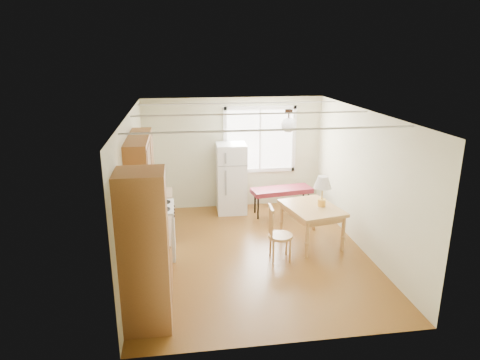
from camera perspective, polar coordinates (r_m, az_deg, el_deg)
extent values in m
cube|color=#563211|center=(7.76, 1.61, -9.68)|extent=(4.60, 5.60, 0.12)
cube|color=white|center=(7.01, 1.78, 8.93)|extent=(4.60, 5.60, 0.12)
cube|color=beige|center=(9.67, -0.87, 3.60)|extent=(4.60, 0.10, 2.50)
cube|color=beige|center=(5.02, 6.69, -9.44)|extent=(4.60, 0.10, 2.50)
cube|color=beige|center=(7.23, -14.13, -1.52)|extent=(0.10, 5.60, 2.50)
cube|color=beige|center=(7.87, 16.17, -0.18)|extent=(0.10, 5.60, 2.50)
cube|color=brown|center=(5.56, -12.63, -9.31)|extent=(0.60, 0.60, 2.10)
cube|color=brown|center=(6.73, -11.72, -10.34)|extent=(0.60, 1.10, 0.86)
cube|color=tan|center=(6.54, -11.86, -6.82)|extent=(0.62, 1.14, 0.04)
cube|color=white|center=(7.67, -11.14, -6.64)|extent=(0.65, 0.76, 0.90)
cube|color=brown|center=(8.37, -11.09, -4.75)|extent=(0.60, 0.60, 0.86)
cube|color=brown|center=(6.91, -13.23, 2.88)|extent=(0.33, 1.60, 0.70)
cube|color=white|center=(9.69, 2.66, 5.42)|extent=(1.50, 0.02, 1.35)
cylinder|color=black|center=(7.56, 6.54, 9.09)|extent=(0.14, 0.14, 0.06)
cylinder|color=black|center=(7.57, 6.51, 8.34)|extent=(0.03, 0.03, 0.16)
sphere|color=white|center=(7.59, 6.48, 7.30)|extent=(0.26, 0.26, 0.26)
cube|color=white|center=(9.42, -1.16, 0.23)|extent=(0.66, 0.66, 1.55)
cube|color=gray|center=(9.02, -0.92, 1.88)|extent=(0.64, 0.02, 0.02)
cube|color=gray|center=(9.04, -1.91, 0.53)|extent=(0.03, 0.03, 0.93)
cube|color=maroon|center=(9.34, 5.57, -1.40)|extent=(1.37, 0.67, 0.10)
cylinder|color=black|center=(9.15, 2.43, -3.72)|extent=(0.04, 0.04, 0.51)
cylinder|color=black|center=(9.41, 9.06, -3.34)|extent=(0.04, 0.04, 0.51)
cylinder|color=black|center=(9.49, 2.02, -2.95)|extent=(0.04, 0.04, 0.51)
cylinder|color=black|center=(9.74, 8.42, -2.60)|extent=(0.04, 0.04, 0.51)
cube|color=#AF7D43|center=(7.99, 9.56, -3.71)|extent=(1.09, 1.31, 0.06)
cube|color=#AF7D43|center=(8.01, 9.53, -4.24)|extent=(0.97, 1.19, 0.10)
cylinder|color=#AF7D43|center=(7.55, 8.91, -7.90)|extent=(0.07, 0.07, 0.66)
cylinder|color=#AF7D43|center=(7.91, 13.57, -7.00)|extent=(0.07, 0.07, 0.66)
cylinder|color=#AF7D43|center=(8.37, 5.55, -5.21)|extent=(0.07, 0.07, 0.66)
cylinder|color=#AF7D43|center=(8.70, 9.89, -4.54)|extent=(0.07, 0.07, 0.66)
cylinder|color=#AF7D43|center=(7.39, 5.41, -7.45)|extent=(0.42, 0.42, 0.05)
cylinder|color=#AF7D43|center=(7.33, 4.46, -9.51)|extent=(0.04, 0.04, 0.43)
cylinder|color=#AF7D43|center=(7.39, 6.69, -9.37)|extent=(0.04, 0.04, 0.43)
cylinder|color=#AF7D43|center=(7.59, 4.07, -8.55)|extent=(0.04, 0.04, 0.43)
cylinder|color=#AF7D43|center=(7.64, 6.22, -8.43)|extent=(0.04, 0.04, 0.43)
cylinder|color=gold|center=(8.02, 10.83, -2.97)|extent=(0.15, 0.15, 0.13)
cylinder|color=gold|center=(7.96, 10.90, -1.78)|extent=(0.03, 0.03, 0.22)
cone|color=silver|center=(7.90, 10.99, -0.28)|extent=(0.33, 0.33, 0.22)
cube|color=black|center=(6.44, -12.20, -6.61)|extent=(0.23, 0.26, 0.08)
cube|color=black|center=(6.28, -12.36, -5.37)|extent=(0.20, 0.10, 0.29)
cylinder|color=black|center=(6.45, -12.23, -5.57)|extent=(0.15, 0.15, 0.13)
cylinder|color=red|center=(6.57, -12.19, -5.75)|extent=(0.12, 0.12, 0.16)
sphere|color=red|center=(6.53, -12.25, -4.85)|extent=(0.06, 0.06, 0.06)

